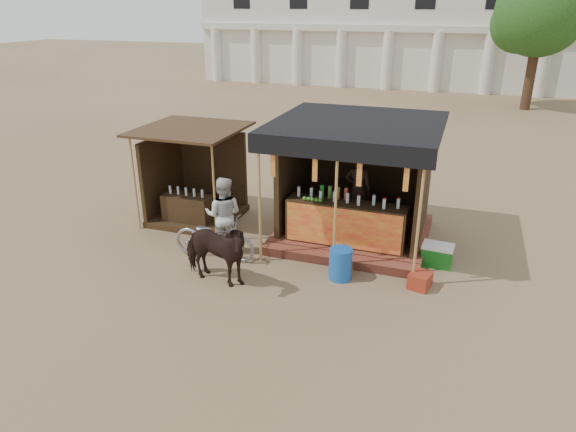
# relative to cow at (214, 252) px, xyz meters

# --- Properties ---
(ground) EXTENTS (120.00, 120.00, 0.00)m
(ground) POSITION_rel_cow_xyz_m (1.08, -0.38, -0.67)
(ground) COLOR #846B4C
(ground) RESTS_ON ground
(main_stall) EXTENTS (3.60, 3.61, 2.78)m
(main_stall) POSITION_rel_cow_xyz_m (2.08, 2.99, 0.36)
(main_stall) COLOR brown
(main_stall) RESTS_ON ground
(secondary_stall) EXTENTS (2.40, 2.40, 2.38)m
(secondary_stall) POSITION_rel_cow_xyz_m (-2.09, 2.86, 0.18)
(secondary_stall) COLOR #372614
(secondary_stall) RESTS_ON ground
(cow) EXTENTS (1.66, 0.93, 1.33)m
(cow) POSITION_rel_cow_xyz_m (0.00, 0.00, 0.00)
(cow) COLOR black
(cow) RESTS_ON ground
(motorbike) EXTENTS (1.86, 0.68, 0.97)m
(motorbike) POSITION_rel_cow_xyz_m (-0.51, 0.98, -0.18)
(motorbike) COLOR gray
(motorbike) RESTS_ON ground
(bystander) EXTENTS (0.95, 0.82, 1.71)m
(bystander) POSITION_rel_cow_xyz_m (-0.46, 1.38, 0.19)
(bystander) COLOR beige
(bystander) RESTS_ON ground
(blue_barrel) EXTENTS (0.48, 0.48, 0.65)m
(blue_barrel) POSITION_rel_cow_xyz_m (2.27, 0.99, -0.34)
(blue_barrel) COLOR #1754AE
(blue_barrel) RESTS_ON ground
(red_crate) EXTENTS (0.47, 0.49, 0.31)m
(red_crate) POSITION_rel_cow_xyz_m (3.82, 1.14, -0.51)
(red_crate) COLOR maroon
(red_crate) RESTS_ON ground
(cooler) EXTENTS (0.67, 0.49, 0.46)m
(cooler) POSITION_rel_cow_xyz_m (4.06, 2.22, -0.44)
(cooler) COLOR #176B1B
(cooler) RESTS_ON ground
(background_building) EXTENTS (26.00, 7.45, 8.18)m
(background_building) POSITION_rel_cow_xyz_m (-0.92, 29.57, 3.31)
(background_building) COLOR silver
(background_building) RESTS_ON ground
(tree) EXTENTS (4.50, 4.40, 7.00)m
(tree) POSITION_rel_cow_xyz_m (6.89, 21.77, 3.97)
(tree) COLOR #382314
(tree) RESTS_ON ground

